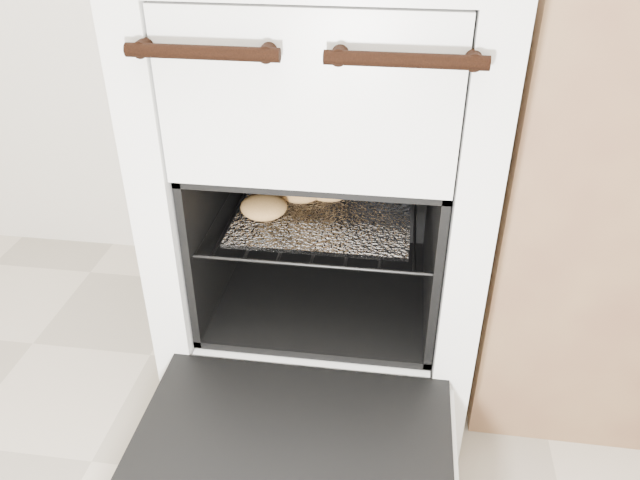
{
  "coord_description": "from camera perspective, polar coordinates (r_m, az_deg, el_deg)",
  "views": [
    {
      "loc": [
        0.29,
        -0.14,
        1.12
      ],
      "look_at": [
        0.13,
        0.97,
        0.44
      ],
      "focal_mm": 35.0,
      "sensor_mm": 36.0,
      "label": 1
    }
  ],
  "objects": [
    {
      "name": "oven_rack",
      "position": [
        1.38,
        0.51,
        2.69
      ],
      "size": [
        0.48,
        0.46,
        0.01
      ],
      "color": "black",
      "rests_on": "stove"
    },
    {
      "name": "oven_door",
      "position": [
        1.17,
        -2.86,
        -19.52
      ],
      "size": [
        0.59,
        0.46,
        0.04
      ],
      "color": "black",
      "rests_on": "stove"
    },
    {
      "name": "baked_rolls",
      "position": [
        1.4,
        -1.56,
        4.82
      ],
      "size": [
        0.25,
        0.25,
        0.06
      ],
      "color": "tan",
      "rests_on": "foil_sheet"
    },
    {
      "name": "stove",
      "position": [
        1.43,
        0.9,
        5.18
      ],
      "size": [
        0.66,
        0.73,
        1.01
      ],
      "color": "silver",
      "rests_on": "ground"
    },
    {
      "name": "foil_sheet",
      "position": [
        1.36,
        0.39,
        2.49
      ],
      "size": [
        0.37,
        0.33,
        0.01
      ],
      "primitive_type": "cube",
      "color": "white",
      "rests_on": "oven_rack"
    }
  ]
}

